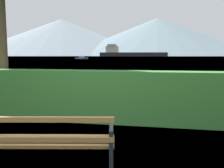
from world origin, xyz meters
name	(u,v)px	position (x,y,z in m)	size (l,w,h in m)	color
water_surface	(157,56)	(0.00, 306.94, 0.00)	(620.00, 620.00, 0.00)	slate
park_bench	(48,144)	(0.01, -0.06, 0.43)	(1.83, 0.86, 0.87)	#A0703F
hedge_row	(98,96)	(0.00, 2.78, 0.62)	(6.59, 0.66, 1.24)	#387A33
cargo_ship_large	(128,53)	(-34.82, 301.26, 4.19)	(82.56, 14.77, 14.98)	#232328
fishing_boat_near	(82,58)	(-29.09, 93.31, 0.45)	(5.11, 1.58, 1.30)	#335693
distant_hills	(126,38)	(-66.11, 529.88, 38.59)	(852.90, 405.59, 81.76)	gray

